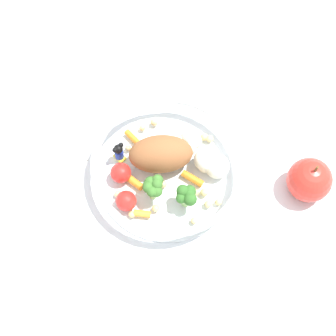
% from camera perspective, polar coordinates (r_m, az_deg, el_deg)
% --- Properties ---
extents(ground_plane, '(2.40, 2.40, 0.00)m').
position_cam_1_polar(ground_plane, '(0.76, -0.99, -1.62)').
color(ground_plane, white).
extents(food_container, '(0.22, 0.22, 0.06)m').
position_cam_1_polar(food_container, '(0.74, 0.35, 0.36)').
color(food_container, white).
rests_on(food_container, ground_plane).
extents(loose_apple, '(0.06, 0.06, 0.08)m').
position_cam_1_polar(loose_apple, '(0.75, 15.47, -1.29)').
color(loose_apple, red).
rests_on(loose_apple, ground_plane).
extents(folded_napkin, '(0.15, 0.17, 0.01)m').
position_cam_1_polar(folded_napkin, '(0.79, -14.96, 0.31)').
color(folded_napkin, silver).
rests_on(folded_napkin, ground_plane).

